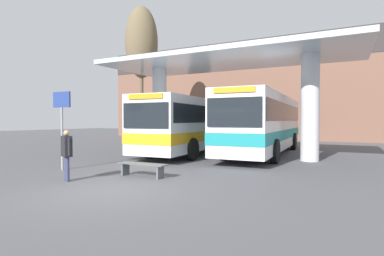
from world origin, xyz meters
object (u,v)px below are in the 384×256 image
at_px(transit_bus_center_bay, 265,122).
at_px(pedestrian_waiting, 67,150).
at_px(info_sign_platform, 62,114).
at_px(transit_bus_left_bay, 197,123).
at_px(waiting_bench_near_pillar, 142,167).
at_px(poplar_tree_behind_left, 142,43).

height_order(transit_bus_center_bay, pedestrian_waiting, transit_bus_center_bay).
bearing_deg(info_sign_platform, transit_bus_left_bay, 77.42).
relative_size(transit_bus_center_bay, waiting_bench_near_pillar, 6.61).
relative_size(waiting_bench_near_pillar, info_sign_platform, 0.60).
xyz_separation_m(transit_bus_left_bay, transit_bus_center_bay, (3.83, 0.95, 0.09)).
relative_size(transit_bus_left_bay, info_sign_platform, 3.80).
relative_size(transit_bus_left_bay, poplar_tree_behind_left, 0.99).
relative_size(pedestrian_waiting, poplar_tree_behind_left, 0.14).
bearing_deg(waiting_bench_near_pillar, pedestrian_waiting, -134.63).
relative_size(info_sign_platform, pedestrian_waiting, 1.88).
height_order(waiting_bench_near_pillar, poplar_tree_behind_left, poplar_tree_behind_left).
height_order(info_sign_platform, pedestrian_waiting, info_sign_platform).
xyz_separation_m(transit_bus_center_bay, waiting_bench_near_pillar, (-2.05, -8.89, -1.48)).
bearing_deg(info_sign_platform, transit_bus_center_bay, 58.24).
bearing_deg(transit_bus_center_bay, waiting_bench_near_pillar, 75.24).
height_order(transit_bus_center_bay, info_sign_platform, transit_bus_center_bay).
bearing_deg(pedestrian_waiting, info_sign_platform, 167.16).
bearing_deg(transit_bus_left_bay, pedestrian_waiting, 88.05).
xyz_separation_m(transit_bus_center_bay, pedestrian_waiting, (-3.71, -10.57, -0.84)).
height_order(info_sign_platform, poplar_tree_behind_left, poplar_tree_behind_left).
xyz_separation_m(transit_bus_left_bay, poplar_tree_behind_left, (-7.59, 4.69, 6.78)).
bearing_deg(waiting_bench_near_pillar, info_sign_platform, -176.04).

